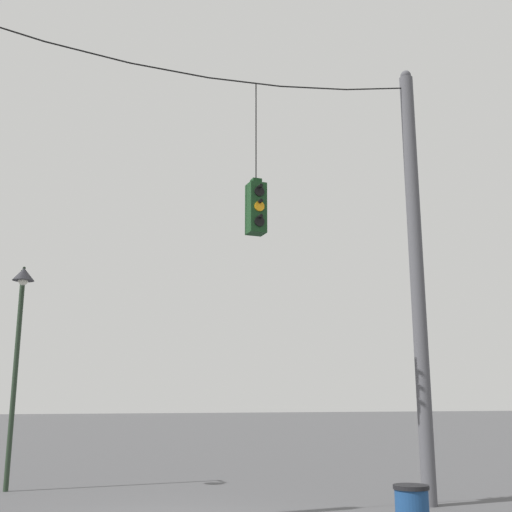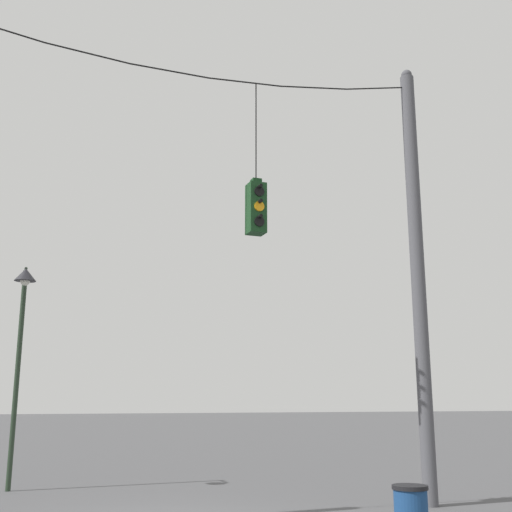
% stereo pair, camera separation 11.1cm
% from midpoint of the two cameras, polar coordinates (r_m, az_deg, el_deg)
% --- Properties ---
extents(utility_pole_right, '(0.30, 0.30, 9.47)m').
position_cam_midpoint_polar(utility_pole_right, '(14.15, 13.89, -1.45)').
color(utility_pole_right, '#4C4C51').
rests_on(utility_pole_right, ground_plane).
extents(span_wire, '(11.03, 0.03, 0.70)m').
position_cam_midpoint_polar(span_wire, '(13.32, -7.85, 16.86)').
color(span_wire, black).
extents(traffic_light_near_left_pole, '(0.34, 0.58, 3.20)m').
position_cam_midpoint_polar(traffic_light_near_left_pole, '(12.68, -0.25, 4.36)').
color(traffic_light_near_left_pole, '#143819').
extents(street_lamp, '(0.51, 0.88, 5.20)m').
position_cam_midpoint_polar(street_lamp, '(16.44, -20.44, -5.35)').
color(street_lamp, '#233323').
rests_on(street_lamp, ground_plane).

